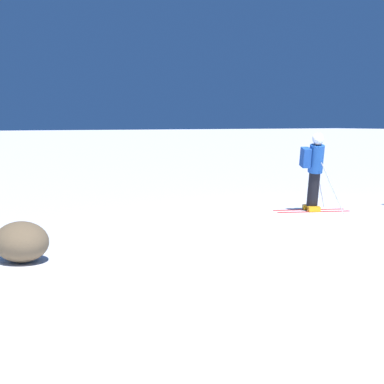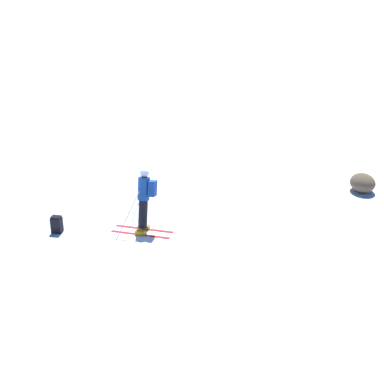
{
  "view_description": "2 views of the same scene",
  "coord_description": "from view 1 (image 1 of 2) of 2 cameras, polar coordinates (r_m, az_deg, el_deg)",
  "views": [
    {
      "loc": [
        -10.22,
        10.44,
        2.09
      ],
      "look_at": [
        0.54,
        3.58,
        0.7
      ],
      "focal_mm": 60.0,
      "sensor_mm": 36.0,
      "label": 1
    },
    {
      "loc": [
        14.55,
        -0.66,
        7.27
      ],
      "look_at": [
        1.97,
        1.28,
        1.63
      ],
      "focal_mm": 50.0,
      "sensor_mm": 36.0,
      "label": 2
    }
  ],
  "objects": [
    {
      "name": "ground_plane",
      "position": [
        14.76,
        12.98,
        -2.07
      ],
      "size": [
        300.0,
        300.0,
        0.0
      ],
      "primitive_type": "plane",
      "color": "white"
    },
    {
      "name": "skier",
      "position": [
        15.09,
        10.81,
        2.14
      ],
      "size": [
        1.37,
        1.79,
        1.88
      ],
      "rotation": [
        0.0,
        0.0,
        -0.41
      ],
      "color": "red",
      "rests_on": "ground"
    },
    {
      "name": "exposed_boulder_0",
      "position": [
        9.96,
        -14.92,
        -4.3
      ],
      "size": [
        0.94,
        0.8,
        0.61
      ],
      "primitive_type": "ellipsoid",
      "color": "brown",
      "rests_on": "ground"
    }
  ]
}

